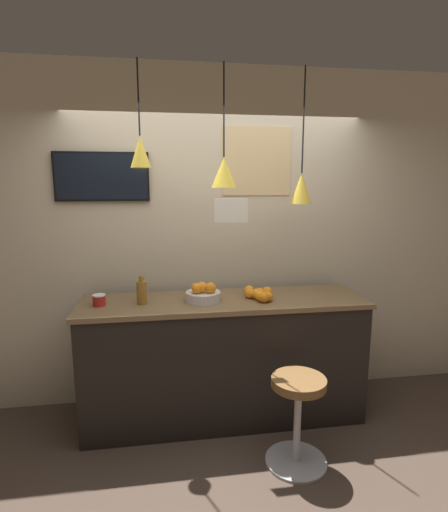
{
  "coord_description": "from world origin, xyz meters",
  "views": [
    {
      "loc": [
        -0.47,
        -2.47,
        1.94
      ],
      "look_at": [
        0.0,
        0.57,
        1.37
      ],
      "focal_mm": 28.0,
      "sensor_mm": 36.0,
      "label": 1
    }
  ],
  "objects_px": {
    "fruit_bowl": "(203,294)",
    "spread_jar": "(99,300)",
    "juice_bottle": "(142,292)",
    "mounted_tv": "(102,177)",
    "bar_stool": "(298,407)"
  },
  "relations": [
    {
      "from": "spread_jar",
      "to": "mounted_tv",
      "type": "height_order",
      "value": "mounted_tv"
    },
    {
      "from": "fruit_bowl",
      "to": "juice_bottle",
      "type": "height_order",
      "value": "juice_bottle"
    },
    {
      "from": "juice_bottle",
      "to": "spread_jar",
      "type": "relative_size",
      "value": 2.26
    },
    {
      "from": "bar_stool",
      "to": "fruit_bowl",
      "type": "height_order",
      "value": "fruit_bowl"
    },
    {
      "from": "juice_bottle",
      "to": "spread_jar",
      "type": "xyz_separation_m",
      "value": [
        -0.32,
        0.0,
        -0.05
      ]
    },
    {
      "from": "mounted_tv",
      "to": "fruit_bowl",
      "type": "bearing_deg",
      "value": -28.05
    },
    {
      "from": "spread_jar",
      "to": "mounted_tv",
      "type": "relative_size",
      "value": 0.13
    },
    {
      "from": "spread_jar",
      "to": "mounted_tv",
      "type": "xyz_separation_m",
      "value": [
        0.01,
        0.4,
        0.92
      ]
    },
    {
      "from": "fruit_bowl",
      "to": "spread_jar",
      "type": "relative_size",
      "value": 2.78
    },
    {
      "from": "fruit_bowl",
      "to": "spread_jar",
      "type": "height_order",
      "value": "fruit_bowl"
    },
    {
      "from": "juice_bottle",
      "to": "mounted_tv",
      "type": "xyz_separation_m",
      "value": [
        -0.3,
        0.4,
        0.87
      ]
    },
    {
      "from": "bar_stool",
      "to": "spread_jar",
      "type": "relative_size",
      "value": 6.52
    },
    {
      "from": "juice_bottle",
      "to": "fruit_bowl",
      "type": "bearing_deg",
      "value": -0.95
    },
    {
      "from": "juice_bottle",
      "to": "mounted_tv",
      "type": "relative_size",
      "value": 0.29
    },
    {
      "from": "fruit_bowl",
      "to": "juice_bottle",
      "type": "distance_m",
      "value": 0.47
    }
  ]
}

